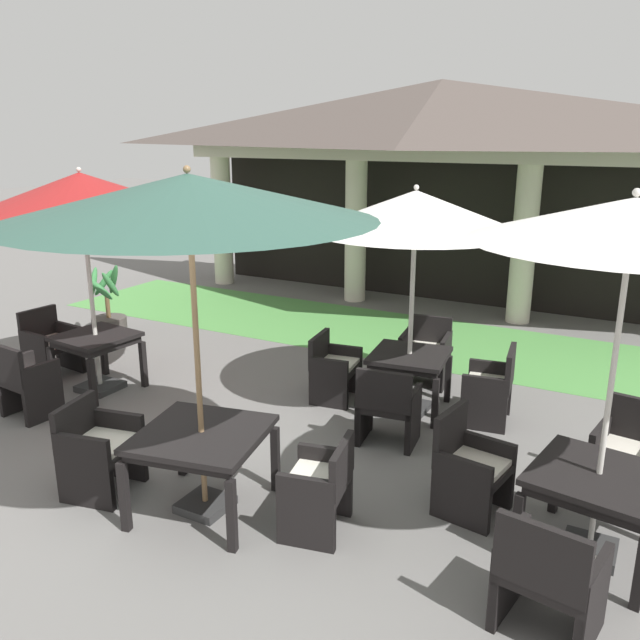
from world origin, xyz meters
TOP-DOWN VIEW (x-y plane):
  - ground_plane at (0.00, 0.00)m, footprint 60.00×60.00m
  - background_pavilion at (0.00, 7.28)m, footprint 10.69×2.91m
  - lawn_strip at (0.00, 5.43)m, footprint 12.49×2.52m
  - patio_table_near_foreground at (1.26, 2.75)m, footprint 0.98×0.98m
  - patio_umbrella_near_foreground at (1.26, 2.75)m, footprint 2.38×2.38m
  - patio_chair_near_foreground_east at (2.21, 2.87)m, footprint 0.59×0.67m
  - patio_chair_near_foreground_north at (1.13, 3.69)m, footprint 0.67×0.66m
  - patio_chair_near_foreground_west at (0.32, 2.62)m, footprint 0.58×0.68m
  - patio_chair_near_foreground_south at (1.39, 1.80)m, footprint 0.67×0.57m
  - patio_table_mid_left at (-2.46, 1.43)m, footprint 0.94×0.94m
  - patio_umbrella_mid_left at (-2.46, 1.43)m, footprint 2.47×2.47m
  - patio_chair_mid_left_west at (-3.45, 1.52)m, footprint 0.64×0.64m
  - patio_chair_mid_left_south at (-2.56, 0.44)m, footprint 0.61×0.55m
  - patio_table_mid_right at (3.55, 0.80)m, footprint 1.08×1.08m
  - patio_umbrella_mid_right at (3.55, 0.80)m, footprint 2.24×2.24m
  - patio_chair_mid_right_north at (3.71, 1.83)m, footprint 0.64×0.65m
  - patio_chair_mid_right_south at (3.39, -0.23)m, footprint 0.70×0.65m
  - patio_chair_mid_right_west at (2.52, 0.96)m, footprint 0.62×0.64m
  - patio_table_far_back at (0.47, -0.14)m, footprint 1.23×1.23m
  - patio_umbrella_far_back at (0.47, -0.14)m, footprint 2.98×2.98m
  - patio_chair_far_back_east at (1.51, 0.08)m, footprint 0.60×0.68m
  - patio_chair_far_back_west at (-0.57, -0.35)m, footprint 0.67×0.70m
  - potted_palm_left_edge at (-4.04, 3.13)m, footprint 0.60×0.60m

SIDE VIEW (x-z plane):
  - ground_plane at x=0.00m, z-range 0.00..0.00m
  - lawn_strip at x=0.00m, z-range 0.00..0.01m
  - potted_palm_left_edge at x=-4.04m, z-range -0.29..0.92m
  - patio_chair_near_foreground_west at x=0.32m, z-range -0.02..0.80m
  - patio_chair_far_back_east at x=1.51m, z-range -0.01..0.80m
  - patio_chair_mid_right_west at x=2.52m, z-range -0.05..0.86m
  - patio_chair_near_foreground_north at x=1.13m, z-range -0.02..0.84m
  - patio_chair_near_foreground_east at x=2.21m, z-range -0.04..0.86m
  - patio_chair_mid_left_west at x=-3.45m, z-range -0.03..0.86m
  - patio_chair_near_foreground_south at x=1.39m, z-range -0.03..0.86m
  - patio_chair_mid_right_north at x=3.71m, z-range -0.03..0.87m
  - patio_chair_far_back_west at x=-0.57m, z-range -0.01..0.85m
  - patio_chair_mid_right_south at x=3.39m, z-range -0.04..0.88m
  - patio_chair_mid_left_south at x=-2.56m, z-range -0.03..0.88m
  - patio_table_near_foreground at x=1.26m, z-range 0.25..0.97m
  - patio_table_mid_right at x=3.55m, z-range 0.26..0.98m
  - patio_table_mid_left at x=-2.46m, z-range 0.26..1.01m
  - patio_table_far_back at x=0.47m, z-range 0.28..1.03m
  - patio_umbrella_near_foreground at x=1.26m, z-range 1.03..3.69m
  - patio_umbrella_mid_left at x=-2.46m, z-range 1.10..3.92m
  - patio_umbrella_mid_right at x=3.55m, z-range 1.19..4.05m
  - patio_umbrella_far_back at x=0.47m, z-range 1.23..4.21m
  - background_pavilion at x=0.00m, z-range 1.13..5.19m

